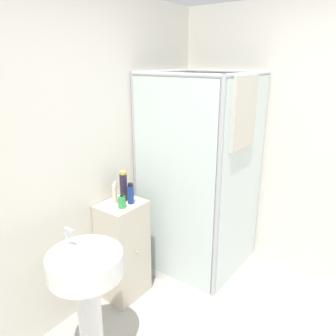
{
  "coord_description": "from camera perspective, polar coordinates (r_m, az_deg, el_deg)",
  "views": [
    {
      "loc": [
        -1.28,
        -0.27,
        2.0
      ],
      "look_at": [
        0.63,
        1.15,
        1.22
      ],
      "focal_mm": 35.0,
      "sensor_mm": 36.0,
      "label": 1
    }
  ],
  "objects": [
    {
      "name": "lotion_bottle_white",
      "position": [
        2.73,
        -9.26,
        -4.44
      ],
      "size": [
        0.04,
        0.04,
        0.19
      ],
      "color": "beige",
      "rests_on": "vanity_cabinet"
    },
    {
      "name": "wall_back",
      "position": [
        2.47,
        -19.28,
        -0.52
      ],
      "size": [
        6.4,
        0.06,
        2.5
      ],
      "primitive_type": "cube",
      "color": "silver",
      "rests_on": "ground_plane"
    },
    {
      "name": "soap_dispenser",
      "position": [
        2.64,
        -8.03,
        -5.86
      ],
      "size": [
        0.06,
        0.06,
        0.13
      ],
      "color": "green",
      "rests_on": "vanity_cabinet"
    },
    {
      "name": "shower_enclosure",
      "position": [
        3.19,
        5.9,
        -9.33
      ],
      "size": [
        0.88,
        0.91,
        1.92
      ],
      "color": "white",
      "rests_on": "ground_plane"
    },
    {
      "name": "vanity_cabinet",
      "position": [
        2.95,
        -7.77,
        -13.95
      ],
      "size": [
        0.37,
        0.33,
        0.88
      ],
      "color": "beige",
      "rests_on": "ground_plane"
    },
    {
      "name": "shampoo_bottle_blue",
      "position": [
        2.7,
        -6.52,
        -4.46
      ],
      "size": [
        0.05,
        0.05,
        0.18
      ],
      "color": "navy",
      "rests_on": "vanity_cabinet"
    },
    {
      "name": "sink",
      "position": [
        2.32,
        -13.94,
        -18.75
      ],
      "size": [
        0.49,
        0.49,
        0.97
      ],
      "color": "white",
      "rests_on": "ground_plane"
    },
    {
      "name": "shampoo_bottle_tall_black",
      "position": [
        2.75,
        -7.75,
        -3.2
      ],
      "size": [
        0.06,
        0.06,
        0.26
      ],
      "color": "#281E33",
      "rests_on": "vanity_cabinet"
    }
  ]
}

